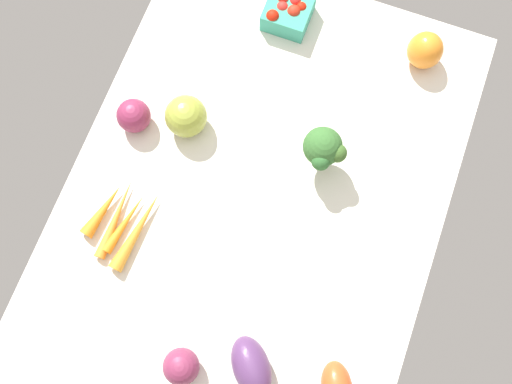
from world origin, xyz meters
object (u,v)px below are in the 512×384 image
at_px(heirloom_tomato_green, 186,116).
at_px(red_onion_center, 134,116).
at_px(red_onion_near_basket, 181,367).
at_px(carrot_bunch, 122,222).
at_px(bell_pepper_orange, 425,50).
at_px(berry_basket, 288,11).
at_px(eggplant, 251,367).
at_px(broccoli_head, 324,149).

bearing_deg(heirloom_tomato_green, red_onion_center, -72.20).
distance_m(red_onion_near_basket, carrot_bunch, 0.31).
xyz_separation_m(bell_pepper_orange, carrot_bunch, (0.56, -0.47, -0.03)).
xyz_separation_m(berry_basket, carrot_bunch, (0.56, -0.16, -0.02)).
bearing_deg(red_onion_center, red_onion_near_basket, 33.08).
xyz_separation_m(carrot_bunch, red_onion_center, (-0.21, -0.06, 0.02)).
distance_m(berry_basket, carrot_bunch, 0.58).
xyz_separation_m(bell_pepper_orange, eggplant, (0.74, -0.12, -0.01)).
bearing_deg(carrot_bunch, eggplant, 63.01).
relative_size(berry_basket, carrot_bunch, 0.53).
relative_size(carrot_bunch, eggplant, 1.57).
distance_m(berry_basket, red_onion_near_basket, 0.78).
bearing_deg(heirloom_tomato_green, broccoli_head, 93.17).
relative_size(bell_pepper_orange, carrot_bunch, 0.47).
xyz_separation_m(heirloom_tomato_green, eggplant, (0.42, 0.30, -0.01)).
relative_size(heirloom_tomato_green, eggplant, 0.75).
bearing_deg(eggplant, berry_basket, 155.05).
distance_m(carrot_bunch, red_onion_center, 0.22).
distance_m(bell_pepper_orange, red_onion_near_basket, 0.82).
relative_size(broccoli_head, carrot_bunch, 0.66).
xyz_separation_m(bell_pepper_orange, heirloom_tomato_green, (0.32, -0.42, 0.00)).
distance_m(bell_pepper_orange, heirloom_tomato_green, 0.53).
xyz_separation_m(berry_basket, red_onion_center, (0.35, -0.22, 0.01)).
bearing_deg(carrot_bunch, red_onion_center, -164.02).
distance_m(berry_basket, bell_pepper_orange, 0.31).
distance_m(bell_pepper_orange, carrot_bunch, 0.73).
relative_size(berry_basket, red_onion_near_basket, 1.41).
height_order(heirloom_tomato_green, red_onion_center, heirloom_tomato_green).
bearing_deg(carrot_bunch, berry_basket, 164.26).
bearing_deg(bell_pepper_orange, eggplant, -9.44).
distance_m(red_onion_near_basket, red_onion_center, 0.51).
distance_m(broccoli_head, eggplant, 0.44).
xyz_separation_m(berry_basket, eggplant, (0.73, 0.19, 0.00)).
distance_m(broccoli_head, berry_basket, 0.35).
height_order(carrot_bunch, red_onion_center, red_onion_center).
bearing_deg(berry_basket, bell_pepper_orange, 90.72).
distance_m(red_onion_near_basket, heirloom_tomato_green, 0.50).
bearing_deg(eggplant, red_onion_near_basket, -109.36).
bearing_deg(carrot_bunch, broccoli_head, 128.13).
relative_size(heirloom_tomato_green, carrot_bunch, 0.48).
xyz_separation_m(red_onion_near_basket, eggplant, (-0.04, 0.12, 0.00)).
distance_m(heirloom_tomato_green, eggplant, 0.52).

